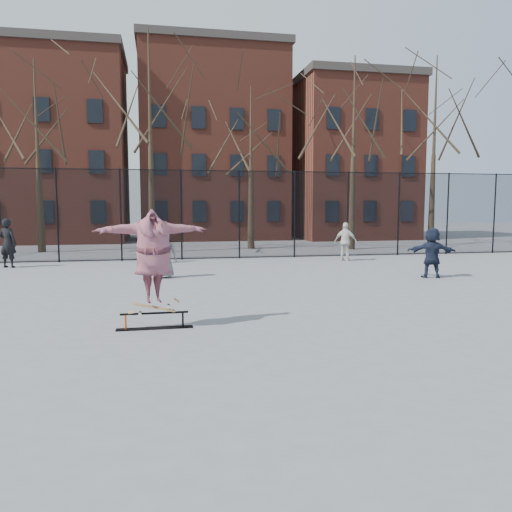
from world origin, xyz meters
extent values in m
plane|color=slate|center=(0.00, 0.00, 0.00)|extent=(100.00, 100.00, 0.00)
cube|color=black|center=(-2.53, 0.62, 0.01)|extent=(1.51, 0.23, 0.01)
cylinder|color=#DD4D0D|center=(-3.09, 0.62, 0.16)|extent=(0.04, 0.04, 0.31)
cylinder|color=black|center=(-1.96, 0.62, 0.16)|extent=(0.04, 0.04, 0.31)
cylinder|color=black|center=(-2.53, 0.62, 0.31)|extent=(1.34, 0.04, 0.04)
imported|color=#563789|center=(-2.52, 0.62, 1.36)|extent=(2.35, 1.11, 1.85)
imported|color=black|center=(-8.19, 11.51, 0.96)|extent=(0.82, 0.69, 1.93)
imported|color=#B93810|center=(-2.66, 12.00, 0.84)|extent=(0.82, 0.64, 1.68)
imported|color=silver|center=(5.62, 11.23, 0.84)|extent=(1.05, 0.89, 1.68)
imported|color=#1B2236|center=(6.61, 5.87, 0.85)|extent=(1.66, 1.01, 1.70)
imported|color=slate|center=(-2.23, 7.57, 0.83)|extent=(0.85, 0.60, 1.65)
cylinder|color=black|center=(-6.60, 13.00, 2.00)|extent=(0.07, 0.07, 4.00)
cylinder|color=black|center=(-4.00, 13.00, 2.00)|extent=(0.07, 0.07, 4.00)
cylinder|color=black|center=(-1.40, 13.00, 2.00)|extent=(0.07, 0.07, 4.00)
cylinder|color=black|center=(1.20, 13.00, 2.00)|extent=(0.07, 0.07, 4.00)
cylinder|color=black|center=(3.80, 13.00, 2.00)|extent=(0.07, 0.07, 4.00)
cylinder|color=black|center=(6.40, 13.00, 2.00)|extent=(0.07, 0.07, 4.00)
cylinder|color=black|center=(9.00, 13.00, 2.00)|extent=(0.07, 0.07, 4.00)
cylinder|color=black|center=(11.60, 13.00, 2.00)|extent=(0.07, 0.07, 4.00)
cylinder|color=black|center=(14.20, 13.00, 2.00)|extent=(0.07, 0.07, 4.00)
cube|color=black|center=(0.00, 13.00, 2.00)|extent=(34.00, 0.01, 4.00)
cylinder|color=black|center=(0.00, 13.00, 3.96)|extent=(34.00, 0.04, 0.04)
cone|color=black|center=(-8.50, 17.80, 2.31)|extent=(0.40, 0.40, 4.62)
cone|color=black|center=(-3.00, 16.50, 2.31)|extent=(0.40, 0.40, 4.62)
cone|color=black|center=(2.50, 17.80, 2.31)|extent=(0.40, 0.40, 4.62)
cone|color=black|center=(8.00, 16.50, 2.31)|extent=(0.40, 0.40, 4.62)
cone|color=black|center=(13.50, 17.80, 2.31)|extent=(0.40, 0.40, 4.62)
cube|color=brown|center=(-9.00, 26.00, 6.00)|extent=(9.00, 7.00, 12.00)
cube|color=brown|center=(1.50, 26.00, 6.50)|extent=(10.00, 7.00, 13.00)
cube|color=brown|center=(11.50, 26.00, 5.50)|extent=(8.00, 7.00, 11.00)
camera|label=1|loc=(-2.41, -9.36, 2.48)|focal=35.00mm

